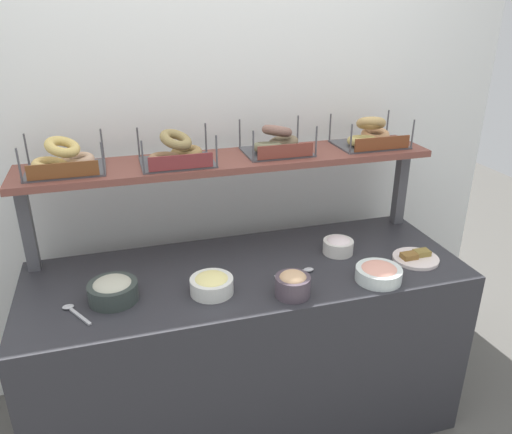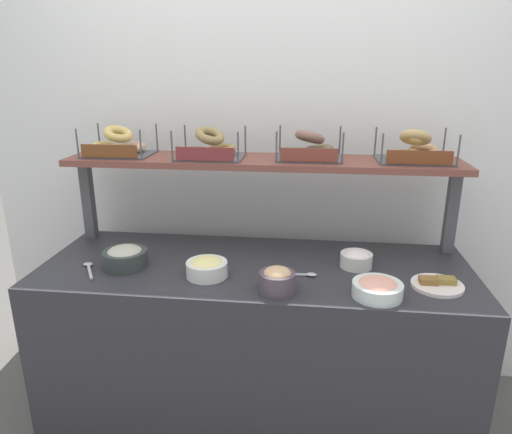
# 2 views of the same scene
# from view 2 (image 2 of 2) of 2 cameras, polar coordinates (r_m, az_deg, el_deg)

# --- Properties ---
(ground_plane) EXTENTS (8.00, 8.00, 0.00)m
(ground_plane) POSITION_cam_2_polar(r_m,az_deg,el_deg) (2.54, -0.09, -23.74)
(ground_plane) COLOR #595651
(back_wall) EXTENTS (3.10, 0.06, 2.40)m
(back_wall) POSITION_cam_2_polar(r_m,az_deg,el_deg) (2.49, 1.42, 6.60)
(back_wall) COLOR white
(back_wall) RESTS_ON ground_plane
(deli_counter) EXTENTS (1.90, 0.70, 0.85)m
(deli_counter) POSITION_cam_2_polar(r_m,az_deg,el_deg) (2.28, -0.09, -15.74)
(deli_counter) COLOR #2D2D33
(deli_counter) RESTS_ON ground_plane
(shelf_riser_left) EXTENTS (0.05, 0.05, 0.40)m
(shelf_riser_left) POSITION_cam_2_polar(r_m,az_deg,el_deg) (2.51, -19.94, 2.07)
(shelf_riser_left) COLOR #4C4C51
(shelf_riser_left) RESTS_ON deli_counter
(shelf_riser_right) EXTENTS (0.05, 0.05, 0.40)m
(shelf_riser_right) POSITION_cam_2_polar(r_m,az_deg,el_deg) (2.34, 22.91, 0.63)
(shelf_riser_right) COLOR #4C4C51
(shelf_riser_right) RESTS_ON deli_counter
(upper_shelf) EXTENTS (1.86, 0.32, 0.03)m
(upper_shelf) POSITION_cam_2_polar(r_m,az_deg,el_deg) (2.21, 0.74, 6.83)
(upper_shelf) COLOR brown
(upper_shelf) RESTS_ON shelf_riser_left
(bowl_cream_cheese) EXTENTS (0.14, 0.14, 0.08)m
(bowl_cream_cheese) POSITION_cam_2_polar(r_m,az_deg,el_deg) (2.09, 12.23, -5.00)
(bowl_cream_cheese) COLOR white
(bowl_cream_cheese) RESTS_ON deli_counter
(bowl_hummus) EXTENTS (0.14, 0.14, 0.10)m
(bowl_hummus) POSITION_cam_2_polar(r_m,az_deg,el_deg) (1.82, 2.62, -7.72)
(bowl_hummus) COLOR #4F434D
(bowl_hummus) RESTS_ON deli_counter
(bowl_tuna_salad) EXTENTS (0.19, 0.19, 0.09)m
(bowl_tuna_salad) POSITION_cam_2_polar(r_m,az_deg,el_deg) (2.12, -15.81, -4.72)
(bowl_tuna_salad) COLOR #333C39
(bowl_tuna_salad) RESTS_ON deli_counter
(bowl_lox_spread) EXTENTS (0.19, 0.19, 0.07)m
(bowl_lox_spread) POSITION_cam_2_polar(r_m,az_deg,el_deg) (1.85, 14.70, -8.45)
(bowl_lox_spread) COLOR silver
(bowl_lox_spread) RESTS_ON deli_counter
(bowl_egg_salad) EXTENTS (0.17, 0.17, 0.08)m
(bowl_egg_salad) POSITION_cam_2_polar(r_m,az_deg,el_deg) (1.97, -6.07, -6.17)
(bowl_egg_salad) COLOR white
(bowl_egg_salad) RESTS_ON deli_counter
(serving_plate_white) EXTENTS (0.20, 0.20, 0.04)m
(serving_plate_white) POSITION_cam_2_polar(r_m,az_deg,el_deg) (2.01, 21.39, -7.71)
(serving_plate_white) COLOR white
(serving_plate_white) RESTS_ON deli_counter
(serving_spoon_near_plate) EXTENTS (0.18, 0.04, 0.01)m
(serving_spoon_near_plate) POSITION_cam_2_polar(r_m,az_deg,el_deg) (1.98, 5.66, -7.06)
(serving_spoon_near_plate) COLOR #B7B7BC
(serving_spoon_near_plate) RESTS_ON deli_counter
(serving_spoon_by_edge) EXTENTS (0.11, 0.16, 0.01)m
(serving_spoon_by_edge) POSITION_cam_2_polar(r_m,az_deg,el_deg) (2.16, -19.87, -5.88)
(serving_spoon_by_edge) COLOR #B7B7BC
(serving_spoon_by_edge) RESTS_ON deli_counter
(bagel_basket_plain) EXTENTS (0.32, 0.26, 0.15)m
(bagel_basket_plain) POSITION_cam_2_polar(r_m,az_deg,el_deg) (2.38, -16.56, 8.41)
(bagel_basket_plain) COLOR #4C4C51
(bagel_basket_plain) RESTS_ON upper_shelf
(bagel_basket_everything) EXTENTS (0.31, 0.26, 0.15)m
(bagel_basket_everything) POSITION_cam_2_polar(r_m,az_deg,el_deg) (2.22, -5.71, 8.39)
(bagel_basket_everything) COLOR #4C4C51
(bagel_basket_everything) RESTS_ON upper_shelf
(bagel_basket_poppy) EXTENTS (0.30, 0.25, 0.14)m
(bagel_basket_poppy) POSITION_cam_2_polar(r_m,az_deg,el_deg) (2.20, 6.53, 8.35)
(bagel_basket_poppy) COLOR #4C4C51
(bagel_basket_poppy) RESTS_ON upper_shelf
(bagel_basket_sesame) EXTENTS (0.33, 0.25, 0.16)m
(bagel_basket_sesame) POSITION_cam_2_polar(r_m,az_deg,el_deg) (2.24, 18.82, 7.71)
(bagel_basket_sesame) COLOR #4C4C51
(bagel_basket_sesame) RESTS_ON upper_shelf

